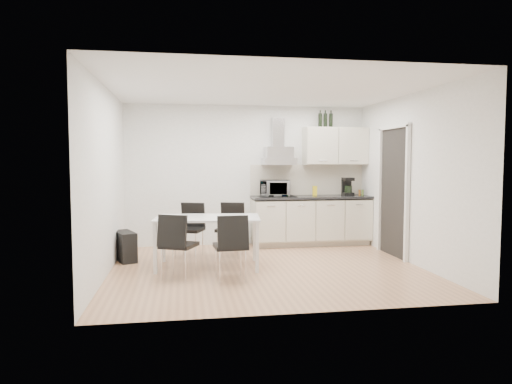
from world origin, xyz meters
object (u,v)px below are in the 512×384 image
(chair_near_right, at_px, (230,247))
(floor_speaker, at_px, (239,236))
(dining_table, at_px, (208,222))
(chair_near_left, at_px, (179,246))
(guitar_amp, at_px, (125,246))
(chair_far_left, at_px, (189,230))
(kitchenette, at_px, (312,201))
(chair_far_right, at_px, (230,230))

(chair_near_right, relative_size, floor_speaker, 2.57)
(dining_table, distance_m, chair_near_left, 0.76)
(dining_table, height_order, guitar_amp, dining_table)
(dining_table, xyz_separation_m, chair_near_right, (0.26, -0.77, -0.24))
(chair_far_left, bearing_deg, kitchenette, -140.41)
(chair_far_left, relative_size, chair_near_right, 1.00)
(chair_near_right, bearing_deg, guitar_amp, 133.39)
(chair_near_left, xyz_separation_m, floor_speaker, (1.08, 2.27, -0.27))
(dining_table, xyz_separation_m, floor_speaker, (0.66, 1.68, -0.51))
(chair_near_left, height_order, floor_speaker, chair_near_left)
(chair_near_left, bearing_deg, dining_table, 79.70)
(dining_table, distance_m, chair_far_left, 0.84)
(chair_far_right, distance_m, guitar_amp, 1.68)
(chair_far_left, relative_size, chair_far_right, 1.00)
(chair_near_left, bearing_deg, floor_speaker, 89.65)
(floor_speaker, bearing_deg, chair_far_left, -121.83)
(chair_far_right, bearing_deg, guitar_amp, 21.70)
(dining_table, xyz_separation_m, chair_far_right, (0.40, 0.69, -0.24))
(dining_table, xyz_separation_m, chair_near_left, (-0.42, -0.59, -0.24))
(guitar_amp, bearing_deg, floor_speaker, 6.82)
(dining_table, bearing_deg, chair_near_left, -119.02)
(chair_far_right, xyz_separation_m, chair_near_right, (-0.15, -1.46, 0.00))
(chair_far_left, relative_size, chair_near_left, 1.00)
(chair_far_left, xyz_separation_m, chair_near_right, (0.52, -1.53, 0.00))
(dining_table, relative_size, chair_far_right, 1.83)
(chair_far_right, bearing_deg, chair_near_right, 103.69)
(chair_near_right, xyz_separation_m, guitar_amp, (-1.52, 1.40, -0.21))
(chair_far_left, distance_m, chair_far_right, 0.67)
(guitar_amp, bearing_deg, chair_far_left, -14.49)
(guitar_amp, bearing_deg, kitchenette, -6.80)
(kitchenette, distance_m, dining_table, 2.54)
(dining_table, bearing_deg, guitar_amp, 159.92)
(dining_table, height_order, floor_speaker, dining_table)
(kitchenette, relative_size, chair_far_left, 2.86)
(chair_near_left, distance_m, floor_speaker, 2.53)
(chair_far_right, height_order, floor_speaker, chair_far_right)
(kitchenette, distance_m, chair_far_right, 1.87)
(chair_far_right, bearing_deg, kitchenette, -133.76)
(dining_table, distance_m, floor_speaker, 1.88)
(kitchenette, relative_size, chair_near_left, 2.86)
(chair_near_left, distance_m, chair_near_right, 0.70)
(kitchenette, distance_m, floor_speaker, 1.53)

